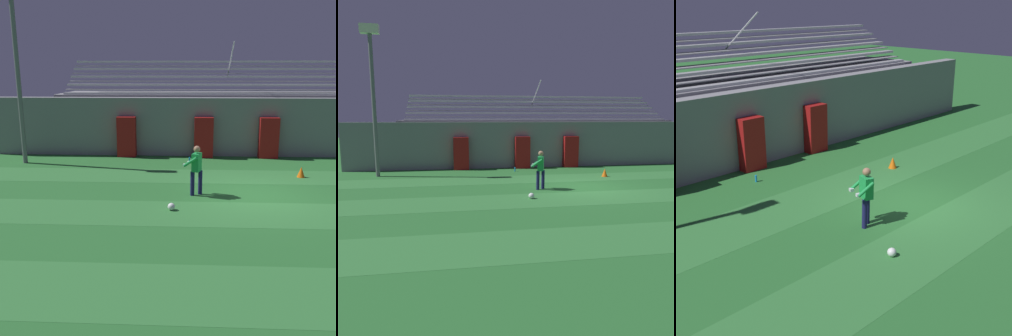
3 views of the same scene
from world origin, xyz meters
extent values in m
plane|color=#286B2D|center=(0.00, 0.00, 0.00)|extent=(80.00, 80.00, 0.00)
cube|color=#337A38|center=(0.00, -6.00, 0.00)|extent=(28.00, 2.10, 0.01)
cube|color=#337A38|center=(0.00, -1.80, 0.00)|extent=(28.00, 2.10, 0.01)
cube|color=#337A38|center=(0.00, 2.39, 0.00)|extent=(28.00, 2.10, 0.01)
cube|color=gray|center=(0.00, 6.50, 1.40)|extent=(24.00, 0.60, 2.80)
cube|color=maroon|center=(-1.54, 5.95, 0.96)|extent=(0.89, 0.44, 1.92)
cube|color=maroon|center=(1.54, 5.95, 0.96)|extent=(0.89, 0.44, 1.92)
cube|color=maroon|center=(-5.23, 5.95, 0.96)|extent=(0.89, 0.44, 1.92)
cube|color=gray|center=(0.00, 8.85, 1.45)|extent=(18.00, 3.90, 2.90)
cube|color=#B7B7BC|center=(0.00, 7.25, 2.95)|extent=(17.10, 0.36, 0.10)
cube|color=gray|center=(0.00, 7.05, 2.72)|extent=(17.10, 0.60, 0.04)
cube|color=#B7B7BC|center=(0.00, 7.95, 3.35)|extent=(17.10, 0.36, 0.10)
cube|color=gray|center=(0.00, 7.75, 3.12)|extent=(17.10, 0.60, 0.04)
cube|color=#B7B7BC|center=(0.00, 8.65, 3.75)|extent=(17.10, 0.36, 0.10)
cube|color=gray|center=(0.00, 8.45, 3.52)|extent=(17.10, 0.60, 0.04)
cube|color=#B7B7BC|center=(0.00, 9.35, 4.15)|extent=(17.10, 0.36, 0.10)
cube|color=gray|center=(0.00, 9.15, 3.92)|extent=(17.10, 0.60, 0.04)
cube|color=#B7B7BC|center=(0.00, 10.05, 4.55)|extent=(17.10, 0.36, 0.10)
cube|color=gray|center=(0.00, 9.85, 4.32)|extent=(17.10, 0.60, 0.04)
cylinder|color=#B7B7BC|center=(-0.13, 8.40, 4.60)|extent=(0.06, 2.63, 1.65)
cylinder|color=slate|center=(-9.63, 4.36, 3.59)|extent=(0.20, 0.20, 7.17)
cylinder|color=#19194C|center=(-2.14, -0.08, 0.41)|extent=(0.18, 0.18, 0.82)
cylinder|color=#19194C|center=(-1.87, 0.06, 0.41)|extent=(0.18, 0.18, 0.82)
cube|color=green|center=(-2.00, -0.01, 1.12)|extent=(0.35, 0.44, 0.60)
sphere|color=#A37556|center=(-2.00, -0.01, 1.56)|extent=(0.22, 0.22, 0.22)
cylinder|color=green|center=(-2.22, -0.19, 1.17)|extent=(0.48, 0.25, 0.37)
cylinder|color=green|center=(-2.05, 0.26, 1.17)|extent=(0.48, 0.25, 0.37)
cube|color=silver|center=(-2.39, -0.08, 1.04)|extent=(0.14, 0.14, 0.08)
cube|color=silver|center=(-2.26, 0.29, 1.04)|extent=(0.14, 0.14, 0.08)
sphere|color=white|center=(-2.78, -1.56, 0.11)|extent=(0.22, 0.22, 0.22)
cone|color=orange|center=(2.14, 2.43, 0.21)|extent=(0.30, 0.30, 0.42)
cylinder|color=#1E8CD8|center=(-2.21, 4.82, 0.12)|extent=(0.07, 0.07, 0.24)
camera|label=1|loc=(-2.34, -12.63, 4.04)|focal=42.00mm
camera|label=2|loc=(-5.69, -13.45, 3.08)|focal=35.00mm
camera|label=3|loc=(-10.57, -7.69, 5.78)|focal=50.00mm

